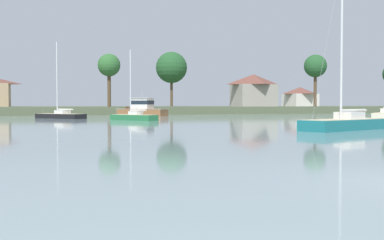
% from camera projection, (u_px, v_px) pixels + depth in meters
% --- Properties ---
extents(far_shore_bank, '(250.18, 57.66, 1.53)m').
position_uv_depth(far_shore_bank, '(78.00, 110.00, 112.81)').
color(far_shore_bank, '#4C563D').
rests_on(far_shore_bank, ground).
extents(sailboat_teal, '(9.36, 5.51, 13.75)m').
position_uv_depth(sailboat_teal, '(346.00, 126.00, 35.85)').
color(sailboat_teal, '#196B70').
rests_on(sailboat_teal, ground).
extents(sailboat_green, '(5.22, 6.76, 9.37)m').
position_uv_depth(sailboat_green, '(134.00, 119.00, 57.68)').
color(sailboat_green, '#236B3D').
rests_on(sailboat_green, ground).
extents(dinghy_sand, '(3.44, 2.97, 0.49)m').
position_uv_depth(dinghy_sand, '(343.00, 116.00, 73.60)').
color(dinghy_sand, tan).
rests_on(dinghy_sand, ground).
extents(cruiser_wood, '(9.24, 8.68, 5.38)m').
position_uv_depth(cruiser_wood, '(138.00, 112.00, 79.96)').
color(cruiser_wood, brown).
rests_on(cruiser_wood, ground).
extents(sailboat_black, '(6.99, 7.67, 11.42)m').
position_uv_depth(sailboat_black, '(61.00, 117.00, 65.84)').
color(sailboat_black, black).
rests_on(sailboat_black, ground).
extents(shore_tree_center_left, '(5.42, 5.42, 12.43)m').
position_uv_depth(shore_tree_center_left, '(315.00, 67.00, 109.83)').
color(shore_tree_center_left, brown).
rests_on(shore_tree_center_left, far_shore_bank).
extents(shore_tree_left, '(4.70, 4.70, 11.03)m').
position_uv_depth(shore_tree_left, '(109.00, 66.00, 95.48)').
color(shore_tree_left, brown).
rests_on(shore_tree_left, far_shore_bank).
extents(shore_tree_far_right, '(7.73, 7.73, 13.52)m').
position_uv_depth(shore_tree_far_right, '(171.00, 68.00, 113.66)').
color(shore_tree_far_right, brown).
rests_on(shore_tree_far_right, far_shore_bank).
extents(cottage_hillside, '(11.19, 9.10, 8.57)m').
position_uv_depth(cottage_hillside, '(254.00, 90.00, 123.01)').
color(cottage_hillside, '#9E998E').
rests_on(cottage_hillside, far_shore_bank).
extents(cottage_behind_trees, '(8.22, 9.00, 5.57)m').
position_uv_depth(cottage_behind_trees, '(300.00, 96.00, 134.28)').
color(cottage_behind_trees, silver).
rests_on(cottage_behind_trees, far_shore_bank).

